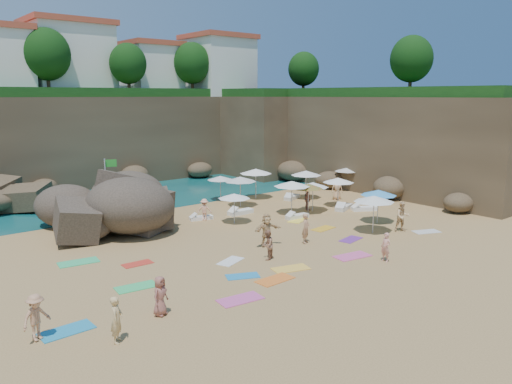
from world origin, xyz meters
TOP-DOWN VIEW (x-y plane):
  - ground at (0.00, 0.00)m, footprint 120.00×120.00m
  - seawater at (0.00, 30.00)m, footprint 120.00×120.00m
  - cliff_back at (2.00, 25.00)m, footprint 44.00×8.00m
  - cliff_right at (19.00, 8.00)m, footprint 8.00×30.00m
  - cliff_corner at (17.00, 20.00)m, footprint 10.00×12.00m
  - clifftop_buildings at (2.96, 25.79)m, footprint 28.48×9.48m
  - clifftop_trees at (4.78, 19.52)m, footprint 35.60×23.82m
  - rock_outcrop at (-4.77, 8.50)m, footprint 10.16×9.01m
  - flag_pole at (-5.32, 9.27)m, footprint 0.80×0.26m
  - parasol_0 at (0.71, 3.64)m, footprint 2.07×2.07m
  - parasol_1 at (4.16, 10.03)m, footprint 2.06×2.06m
  - parasol_2 at (4.03, 7.30)m, footprint 2.39×2.39m
  - parasol_3 at (6.76, 8.82)m, footprint 2.56×2.56m
  - parasol_4 at (7.04, 2.78)m, footprint 2.22×2.22m
  - parasol_5 at (5.25, 3.06)m, footprint 2.49×2.49m
  - parasol_6 at (6.40, 2.58)m, footprint 2.23×2.23m
  - parasol_7 at (9.78, 6.21)m, footprint 2.41×2.41m
  - parasol_8 at (15.08, 6.52)m, footprint 2.11×2.11m
  - parasol_9 at (9.62, 2.68)m, footprint 2.30×2.30m
  - parasol_10 at (7.93, -2.21)m, footprint 2.32×2.32m
  - parasol_11 at (5.80, -3.48)m, footprint 2.42×2.42m
  - lounger_0 at (-0.45, 5.78)m, footprint 1.63×0.89m
  - lounger_1 at (2.54, 5.35)m, footprint 1.89×0.65m
  - lounger_2 at (8.86, 6.81)m, footprint 1.90×1.21m
  - lounger_3 at (4.77, 1.99)m, footprint 1.70×0.69m
  - lounger_4 at (10.10, 0.57)m, footprint 1.91×1.45m
  - lounger_5 at (9.26, 1.77)m, footprint 2.04×1.26m
  - towel_0 at (-12.93, -4.64)m, footprint 1.86×0.97m
  - towel_1 at (-6.52, -6.35)m, footprint 1.94×1.13m
  - towel_2 at (-3.97, -5.61)m, footprint 1.81×0.96m
  - towel_3 at (-9.18, -2.44)m, footprint 1.86×1.09m
  - towel_4 at (-2.42, -4.99)m, footprint 1.96×1.35m
  - towel_5 at (-4.00, -2.29)m, footprint 1.71×1.27m
  - towel_6 at (3.63, -3.61)m, footprint 1.67×1.06m
  - towel_7 at (-7.77, 0.31)m, footprint 1.50×0.79m
  - towel_8 at (-4.81, -4.32)m, footprint 1.70×1.33m
  - towel_9 at (1.33, -5.64)m, footprint 2.07×1.26m
  - towel_10 at (4.15, -0.98)m, footprint 1.69×0.99m
  - towel_11 at (-9.94, 2.36)m, footprint 2.04×1.22m
  - towel_12 at (4.42, 1.56)m, footprint 1.84×1.37m
  - towel_13 at (8.48, -5.45)m, footprint 1.83×1.41m
  - person_stand_0 at (-11.86, -6.53)m, footprint 0.68×0.71m
  - person_stand_1 at (-2.36, -3.22)m, footprint 0.93×0.88m
  - person_stand_2 at (-0.36, 5.50)m, footprint 0.98×0.88m
  - person_stand_3 at (7.01, 3.25)m, footprint 0.73×1.01m
  - person_stand_4 at (11.45, 4.38)m, footprint 0.97×0.89m
  - person_stand_5 at (-6.05, 10.23)m, footprint 1.66×0.68m
  - person_stand_6 at (1.99, -7.19)m, footprint 0.38×0.56m
  - person_lie_0 at (-13.91, -4.71)m, footprint 1.58×1.90m
  - person_lie_2 at (-9.73, -5.60)m, footprint 1.33×1.68m
  - person_lie_3 at (-0.92, -1.47)m, footprint 1.89×2.00m
  - person_lie_4 at (1.13, -2.45)m, footprint 1.31×1.76m
  - person_lie_5 at (7.42, -4.41)m, footprint 1.72×1.99m

SIDE VIEW (x-z plane):
  - ground at x=0.00m, z-range 0.00..0.00m
  - rock_outcrop at x=-4.77m, z-range -1.68..1.68m
  - seawater at x=0.00m, z-range 0.00..0.00m
  - towel_7 at x=-7.77m, z-range 0.00..0.03m
  - towel_8 at x=-4.81m, z-range 0.00..0.03m
  - towel_5 at x=-4.00m, z-range 0.00..0.03m
  - towel_6 at x=3.63m, z-range 0.00..0.03m
  - towel_10 at x=4.15m, z-range 0.00..0.03m
  - towel_13 at x=8.48m, z-range 0.00..0.03m
  - towel_12 at x=4.42m, z-range 0.00..0.03m
  - towel_3 at x=-9.18m, z-range 0.00..0.03m
  - towel_4 at x=-2.42m, z-range 0.00..0.03m
  - towel_2 at x=-3.97m, z-range 0.00..0.03m
  - towel_0 at x=-12.93m, z-range 0.00..0.03m
  - towel_1 at x=-6.52m, z-range 0.00..0.03m
  - towel_11 at x=-9.94m, z-range 0.00..0.03m
  - towel_9 at x=1.33m, z-range 0.00..0.03m
  - lounger_0 at x=-0.45m, z-range 0.00..0.24m
  - lounger_3 at x=4.77m, z-range 0.00..0.26m
  - lounger_2 at x=8.86m, z-range 0.00..0.28m
  - lounger_4 at x=10.10m, z-range 0.00..0.29m
  - lounger_1 at x=2.54m, z-range 0.00..0.29m
  - lounger_5 at x=9.26m, z-range 0.00..0.30m
  - person_lie_4 at x=1.13m, z-range 0.00..0.40m
  - person_lie_2 at x=-9.73m, z-range 0.00..0.40m
  - person_lie_0 at x=-13.91m, z-range 0.00..0.43m
  - person_lie_3 at x=-0.92m, z-range 0.00..0.48m
  - person_lie_5 at x=7.42m, z-range 0.00..0.68m
  - person_stand_2 at x=-0.36m, z-range 0.00..1.45m
  - person_stand_6 at x=1.99m, z-range 0.00..1.47m
  - person_stand_1 at x=-2.36m, z-range 0.00..1.52m
  - person_stand_3 at x=7.01m, z-range 0.00..1.59m
  - person_stand_0 at x=-11.86m, z-range 0.00..1.63m
  - person_stand_5 at x=-6.05m, z-range 0.00..1.74m
  - person_stand_4 at x=11.45m, z-range 0.00..1.77m
  - parasol_1 at x=4.16m, z-range 0.81..2.76m
  - parasol_0 at x=0.71m, z-range 0.82..2.78m
  - parasol_8 at x=15.08m, z-range 0.83..2.83m
  - parasol_4 at x=7.04m, z-range 0.88..2.98m
  - parasol_6 at x=6.40m, z-range 0.88..2.99m
  - parasol_9 at x=9.62m, z-range 0.91..3.08m
  - parasol_10 at x=7.93m, z-range 0.92..3.11m
  - parasol_2 at x=4.03m, z-range 0.94..3.20m
  - parasol_7 at x=9.78m, z-range 0.95..3.23m
  - parasol_11 at x=5.80m, z-range 0.95..3.24m
  - parasol_5 at x=5.25m, z-range 0.98..3.34m
  - parasol_3 at x=6.76m, z-range 1.01..3.43m
  - flag_pole at x=-5.32m, z-range 0.58..4.75m
  - cliff_back at x=2.00m, z-range 0.00..8.00m
  - cliff_right at x=19.00m, z-range 0.00..8.00m
  - cliff_corner at x=17.00m, z-range 0.00..8.00m
  - clifftop_buildings at x=2.96m, z-range 7.74..14.74m
  - clifftop_trees at x=4.78m, z-range 9.06..13.46m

